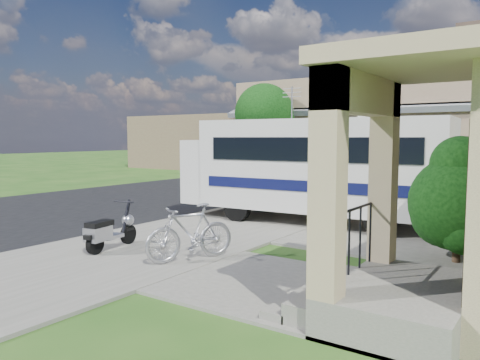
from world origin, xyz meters
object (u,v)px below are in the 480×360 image
Objects in this scene: scooter at (109,231)px; bicycle at (190,235)px; garden_hose at (360,281)px; pickup_truck at (267,169)px; shrub at (462,199)px; motorhome at (313,165)px; van at (323,161)px.

bicycle is at bearing 0.10° from scooter.
scooter is at bearing -145.79° from bicycle.
garden_hose is (3.16, 0.48, -0.45)m from bicycle.
pickup_truck is at bearing 126.63° from garden_hose.
scooter is (-6.19, -3.17, -0.80)m from shrub.
shrub is 0.43× the size of pickup_truck.
motorhome is 4.80m from shrub.
scooter is at bearing -71.13° from van.
scooter is (-2.00, -5.48, -1.17)m from motorhome.
garden_hose is (9.70, -13.04, -0.69)m from pickup_truck.
van is at bearing 121.54° from shrub.
motorhome reaches higher than van.
bicycle is 15.02m from pickup_truck.
garden_hose is (3.10, -4.67, -1.54)m from motorhome.
bicycle is 0.29× the size of van.
pickup_truck is 15.08× the size of garden_hose.
van is at bearing -76.99° from pickup_truck.
shrub is 2.84m from garden_hose.
scooter is at bearing 119.24° from pickup_truck.
garden_hose is at bearing 137.53° from pickup_truck.
shrub is at bearing 146.16° from pickup_truck.
bicycle reaches higher than scooter.
scooter is 1.97m from bicycle.
bicycle is 3.23m from garden_hose.
van is at bearing 132.66° from bicycle.
shrub is 1.63× the size of scooter.
pickup_truck is (-6.53, 13.52, 0.24)m from bicycle.
scooter is 0.27× the size of pickup_truck.
pickup_truck is at bearing 98.81° from scooter.
motorhome is 4.19× the size of bicycle.
bicycle is at bearing -171.33° from garden_hose.
shrub reaches higher than bicycle.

